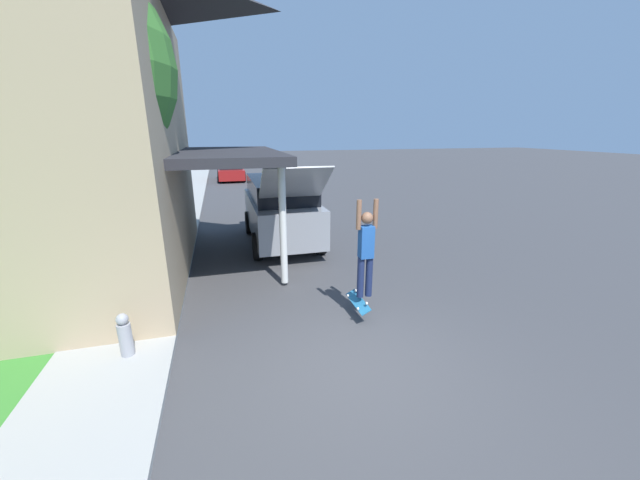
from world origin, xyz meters
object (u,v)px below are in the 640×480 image
Objects in this scene: car_down_street at (231,171)px; skateboarder at (366,248)px; fire_hydrant at (125,335)px; lawn_tree_near at (57,67)px; skateboard at (358,301)px; suv_parked at (281,209)px.

skateboarder is at bearing -85.37° from car_down_street.
lawn_tree_near is at bearing 112.45° from fire_hydrant.
fire_hydrant is (-4.08, -0.28, -0.96)m from skateboarder.
fire_hydrant is (-3.97, -0.31, 0.11)m from skateboard.
lawn_tree_near reaches higher than skateboarder.
skateboarder reaches higher than car_down_street.
skateboarder reaches higher than skateboard.
skateboarder is 1.08m from skateboard.
lawn_tree_near is 19.72m from car_down_street.
lawn_tree_near is at bearing -100.07° from car_down_street.
skateboard is at bearing 4.45° from fire_hydrant.
car_down_street is at bearing 93.58° from suv_parked.
car_down_street is at bearing 94.63° from skateboarder.
lawn_tree_near is 4.90m from fire_hydrant.
skateboarder is at bearing 3.87° from fire_hydrant.
car_down_street is 21.63m from fire_hydrant.
suv_parked reaches higher than fire_hydrant.
lawn_tree_near is 1.60× the size of car_down_street.
suv_parked is 6.47m from fire_hydrant.
suv_parked is at bearing 58.53° from fire_hydrant.
car_down_street is at bearing 94.35° from skateboard.
lawn_tree_near reaches higher than fire_hydrant.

